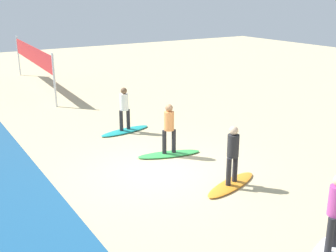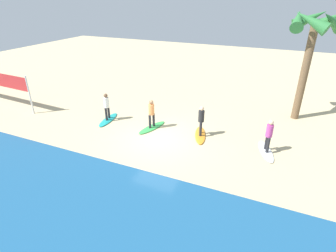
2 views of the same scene
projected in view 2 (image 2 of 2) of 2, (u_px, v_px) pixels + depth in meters
ground_plane at (159, 138)px, 14.55m from camera, size 60.00×60.00×0.00m
surfboard_white at (266, 151)px, 13.29m from camera, size 1.21×2.17×0.09m
surfer_white at (269, 133)px, 12.85m from camera, size 0.32×0.44×1.64m
surfboard_orange at (200, 135)px, 14.81m from camera, size 1.17×2.17×0.09m
surfer_orange at (201, 119)px, 14.37m from camera, size 0.32×0.45×1.64m
surfboard_green at (152, 127)px, 15.64m from camera, size 1.10×2.17×0.09m
surfer_green at (152, 112)px, 15.21m from camera, size 0.32×0.45×1.64m
surfboard_teal at (108, 120)px, 16.61m from camera, size 0.83×2.16×0.09m
surfer_teal at (107, 105)px, 16.17m from camera, size 0.32×0.46×1.64m
palm_tree at (314, 31)px, 14.68m from camera, size 2.88×3.03×6.46m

